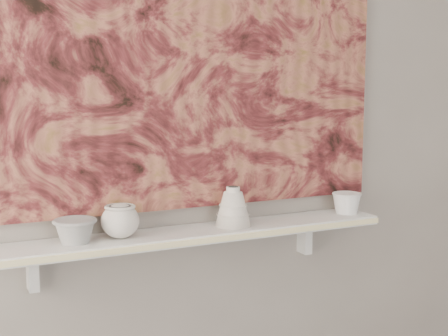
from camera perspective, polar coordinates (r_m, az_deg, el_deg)
wall_back at (r=2.08m, az=-4.29°, el=6.17°), size 3.60×0.00×3.60m
shelf at (r=2.05m, az=-3.19°, el=-6.12°), size 1.40×0.18×0.03m
shelf_stripe at (r=1.97m, az=-2.14°, el=-6.71°), size 1.40×0.01×0.02m
bracket_left at (r=2.01m, az=-17.11°, el=-9.00°), size 0.03×0.06×0.12m
bracket_right at (r=2.35m, az=7.38°, el=-6.28°), size 0.03×0.06×0.12m
painting at (r=2.07m, az=-4.19°, el=11.42°), size 1.50×0.02×1.10m
house_motif at (r=2.27m, az=6.64°, el=3.28°), size 0.09×0.00×0.08m
bowl_grey at (r=1.93m, az=-13.46°, el=-5.58°), size 0.17×0.17×0.08m
cup_cream at (r=1.96m, az=-9.47°, el=-4.79°), size 0.14×0.14×0.11m
bell_vessel at (r=2.10m, az=0.83°, el=-3.51°), size 0.16×0.16×0.13m
bowl_white at (r=2.35m, az=11.14°, el=-3.15°), size 0.14×0.14×0.08m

